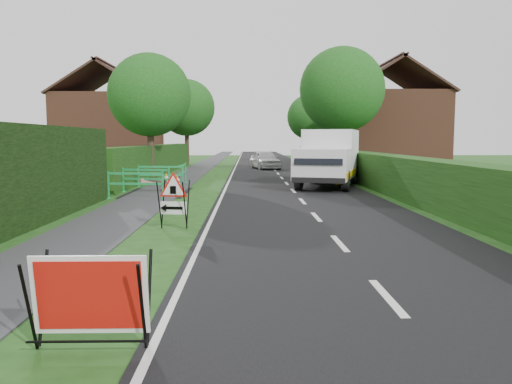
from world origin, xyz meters
name	(u,v)px	position (x,y,z in m)	size (l,w,h in m)	color
ground	(214,256)	(0.00, 0.00, 0.00)	(120.00, 120.00, 0.00)	#1B4112
road_surface	(269,164)	(2.50, 35.00, 0.00)	(6.00, 90.00, 0.02)	black
footpath	(207,164)	(-3.00, 35.00, 0.01)	(2.00, 90.00, 0.02)	#2D2D30
hedge_west_far	(157,174)	(-5.00, 22.00, 0.00)	(1.00, 24.00, 1.80)	#14380F
hedge_east	(364,182)	(6.50, 16.00, 0.00)	(1.20, 50.00, 1.50)	#14380F
house_west	(111,130)	(-10.00, 30.00, 2.90)	(7.50, 7.40, 7.88)	brown
house_east_a	(388,129)	(11.00, 28.00, 2.90)	(7.50, 7.40, 7.88)	brown
house_east_b	(359,132)	(12.00, 42.00, 2.90)	(7.50, 7.40, 7.88)	brown
tree_nw	(150,95)	(-4.60, 18.00, 4.48)	(4.40, 4.40, 6.70)	#2D2116
tree_ne	(342,90)	(6.40, 22.00, 5.17)	(5.20, 5.20, 7.79)	#2D2116
tree_fw	(186,108)	(-4.60, 34.00, 4.83)	(4.80, 4.80, 7.24)	#2D2116
tree_fe	(310,117)	(6.40, 38.00, 4.22)	(4.20, 4.20, 6.33)	#2D2116
red_rect_sign	(90,297)	(-0.96, -4.11, 0.56)	(1.17, 0.69, 0.97)	black
triangle_sign	(172,196)	(-1.18, 2.79, 0.80)	(0.89, 0.89, 1.14)	black
works_van	(329,157)	(4.29, 13.51, 1.37)	(3.74, 6.02, 2.58)	silver
traffic_cone_0	(345,181)	(4.66, 11.68, 0.39)	(0.38, 0.38, 0.79)	black
traffic_cone_1	(340,177)	(4.94, 14.20, 0.39)	(0.38, 0.38, 0.79)	black
traffic_cone_2	(341,174)	(5.35, 16.21, 0.39)	(0.38, 0.38, 0.79)	black
traffic_cone_3	(177,184)	(-2.15, 10.56, 0.39)	(0.38, 0.38, 0.79)	black
traffic_cone_4	(166,182)	(-2.76, 11.66, 0.39)	(0.38, 0.38, 0.79)	black
ped_barrier_0	(135,182)	(-3.42, 8.93, 0.63)	(2.08, 0.54, 1.00)	#1B9547
ped_barrier_1	(146,177)	(-3.49, 11.10, 0.63)	(2.08, 0.84, 1.00)	#1B9547
ped_barrier_2	(161,173)	(-3.29, 13.39, 0.63)	(2.07, 0.43, 1.00)	#1B9547
ped_barrier_3	(183,172)	(-2.45, 14.51, 0.63)	(0.38, 2.06, 1.00)	#1B9547
redwhite_plank	(160,193)	(-2.95, 11.10, 0.00)	(1.50, 0.04, 0.25)	red
litter_can	(119,314)	(-0.96, -3.05, 0.00)	(0.07, 0.07, 0.12)	#BF7F4C
hatchback_car	(265,160)	(1.87, 27.33, 0.68)	(1.61, 3.99, 1.36)	white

